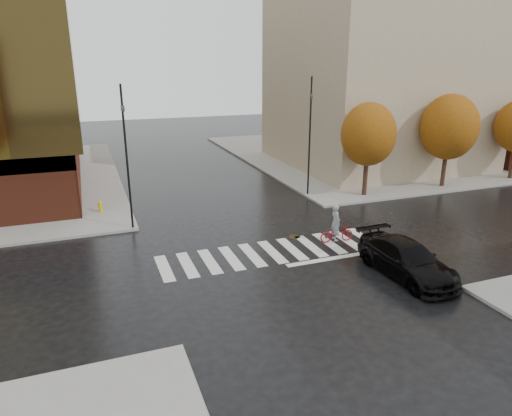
{
  "coord_description": "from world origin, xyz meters",
  "views": [
    {
      "loc": [
        -8.35,
        -19.29,
        9.28
      ],
      "look_at": [
        -0.39,
        1.83,
        2.0
      ],
      "focal_mm": 32.0,
      "sensor_mm": 36.0,
      "label": 1
    }
  ],
  "objects_px": {
    "fire_hydrant": "(100,206)",
    "sedan": "(407,259)",
    "cyclist": "(336,229)",
    "traffic_light_nw": "(126,147)",
    "traffic_light_ne": "(310,128)"
  },
  "relations": [
    {
      "from": "sedan",
      "to": "traffic_light_nw",
      "type": "distance_m",
      "value": 15.6
    },
    {
      "from": "traffic_light_nw",
      "to": "sedan",
      "type": "bearing_deg",
      "value": 68.98
    },
    {
      "from": "fire_hydrant",
      "to": "sedan",
      "type": "bearing_deg",
      "value": -48.39
    },
    {
      "from": "cyclist",
      "to": "fire_hydrant",
      "type": "bearing_deg",
      "value": 56.01
    },
    {
      "from": "sedan",
      "to": "fire_hydrant",
      "type": "xyz_separation_m",
      "value": [
        -12.51,
        14.08,
        -0.24
      ]
    },
    {
      "from": "sedan",
      "to": "cyclist",
      "type": "relative_size",
      "value": 2.55
    },
    {
      "from": "sedan",
      "to": "cyclist",
      "type": "distance_m",
      "value": 4.74
    },
    {
      "from": "sedan",
      "to": "cyclist",
      "type": "height_order",
      "value": "cyclist"
    },
    {
      "from": "traffic_light_nw",
      "to": "fire_hydrant",
      "type": "relative_size",
      "value": 11.07
    },
    {
      "from": "cyclist",
      "to": "fire_hydrant",
      "type": "height_order",
      "value": "cyclist"
    },
    {
      "from": "cyclist",
      "to": "traffic_light_ne",
      "type": "relative_size",
      "value": 0.26
    },
    {
      "from": "fire_hydrant",
      "to": "traffic_light_nw",
      "type": "bearing_deg",
      "value": -66.89
    },
    {
      "from": "sedan",
      "to": "fire_hydrant",
      "type": "height_order",
      "value": "sedan"
    },
    {
      "from": "cyclist",
      "to": "fire_hydrant",
      "type": "xyz_separation_m",
      "value": [
        -11.6,
        9.43,
        -0.17
      ]
    },
    {
      "from": "cyclist",
      "to": "traffic_light_nw",
      "type": "bearing_deg",
      "value": 65.36
    }
  ]
}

